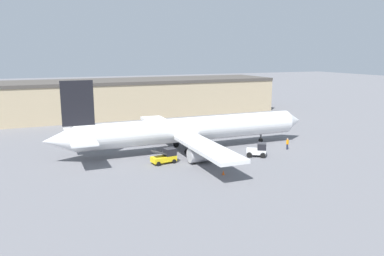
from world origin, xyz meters
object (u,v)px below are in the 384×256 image
(ground_crew_worker, at_px, (287,144))
(safety_cone_near, at_px, (223,173))
(baggage_tug, at_px, (258,150))
(belt_loader_truck, at_px, (165,156))
(airplane, at_px, (186,130))

(ground_crew_worker, bearing_deg, safety_cone_near, 8.48)
(baggage_tug, relative_size, belt_loader_truck, 0.95)
(ground_crew_worker, distance_m, baggage_tug, 6.83)
(belt_loader_truck, bearing_deg, safety_cone_near, -65.27)
(ground_crew_worker, relative_size, baggage_tug, 0.52)
(baggage_tug, xyz_separation_m, belt_loader_truck, (-13.87, 2.06, 0.00))
(ground_crew_worker, relative_size, belt_loader_truck, 0.49)
(safety_cone_near, bearing_deg, belt_loader_truck, 123.35)
(baggage_tug, distance_m, belt_loader_truck, 14.02)
(airplane, bearing_deg, ground_crew_worker, -21.22)
(baggage_tug, bearing_deg, airplane, 170.14)
(ground_crew_worker, xyz_separation_m, baggage_tug, (-6.62, -1.68, -0.00))
(baggage_tug, distance_m, safety_cone_near, 10.48)
(airplane, height_order, ground_crew_worker, airplane)
(ground_crew_worker, height_order, safety_cone_near, ground_crew_worker)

